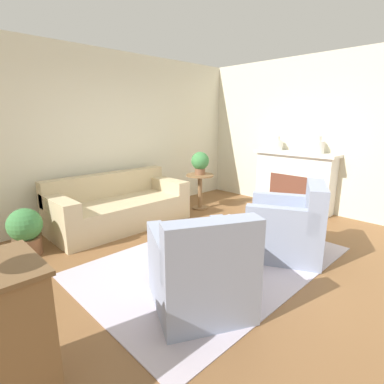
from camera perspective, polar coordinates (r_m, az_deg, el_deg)
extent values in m
plane|color=brown|center=(3.77, 4.31, -12.99)|extent=(16.00, 16.00, 0.00)
cube|color=beige|center=(5.41, -16.44, 10.13)|extent=(8.99, 0.12, 2.80)
cube|color=beige|center=(5.93, 24.21, 9.77)|extent=(0.12, 9.80, 2.80)
cube|color=#BCB2C1|center=(3.77, 4.31, -12.93)|extent=(3.13, 2.06, 0.01)
cube|color=#C6B289|center=(4.97, -13.35, -3.89)|extent=(2.15, 0.97, 0.43)
cube|color=#C6B289|center=(5.19, -15.79, 1.38)|extent=(2.15, 0.20, 0.38)
cube|color=#C6B289|center=(4.48, -23.96, -2.40)|extent=(0.24, 0.93, 0.21)
cube|color=#C6B289|center=(5.40, -4.74, 1.40)|extent=(0.24, 0.93, 0.21)
cube|color=olive|center=(4.67, -10.32, -7.33)|extent=(1.94, 0.05, 0.06)
cube|color=#8E99B2|center=(2.88, 1.30, -16.95)|extent=(1.11, 1.14, 0.43)
cube|color=#8E99B2|center=(2.38, 3.94, -11.24)|extent=(0.80, 0.54, 0.51)
cube|color=#8E99B2|center=(2.85, 7.60, -9.50)|extent=(0.51, 0.81, 0.28)
cube|color=#8E99B2|center=(2.66, -5.66, -11.17)|extent=(0.51, 0.81, 0.28)
cube|color=olive|center=(3.31, -1.00, -16.22)|extent=(0.66, 0.37, 0.06)
cube|color=#8E99B2|center=(4.01, 16.99, -8.39)|extent=(1.11, 1.14, 0.43)
cube|color=#8E99B2|center=(3.88, 22.47, -2.31)|extent=(0.80, 0.54, 0.51)
cube|color=#8E99B2|center=(4.21, 17.20, -2.25)|extent=(0.51, 0.81, 0.28)
cube|color=#8E99B2|center=(3.58, 16.90, -5.04)|extent=(0.51, 0.81, 0.28)
cube|color=olive|center=(4.10, 11.02, -10.28)|extent=(0.66, 0.37, 0.06)
cylinder|color=#C6B289|center=(3.64, 4.12, -9.03)|extent=(0.68, 0.68, 0.31)
cylinder|color=olive|center=(3.48, 4.33, -14.16)|extent=(0.05, 0.05, 0.12)
cylinder|color=olive|center=(3.76, 8.53, -12.01)|extent=(0.05, 0.05, 0.12)
cylinder|color=olive|center=(3.73, -0.46, -12.09)|extent=(0.05, 0.05, 0.12)
cylinder|color=olive|center=(3.99, 3.83, -10.28)|extent=(0.05, 0.05, 0.12)
cylinder|color=olive|center=(5.65, 1.54, 3.20)|extent=(0.52, 0.52, 0.03)
cylinder|color=olive|center=(5.72, 1.52, -0.09)|extent=(0.08, 0.08, 0.64)
cylinder|color=olive|center=(5.81, 1.50, -3.02)|extent=(0.29, 0.29, 0.03)
cube|color=white|center=(5.99, 18.85, 2.03)|extent=(0.36, 1.45, 1.10)
cube|color=brown|center=(5.88, 17.96, 0.21)|extent=(0.02, 0.80, 0.60)
cube|color=white|center=(5.90, 19.15, 6.98)|extent=(0.44, 1.55, 0.05)
cylinder|color=silver|center=(6.07, 15.88, 8.55)|extent=(0.21, 0.21, 0.19)
cylinder|color=silver|center=(6.06, 15.96, 9.80)|extent=(0.10, 0.10, 0.07)
cylinder|color=silver|center=(5.72, 22.83, 7.83)|extent=(0.22, 0.22, 0.22)
cylinder|color=silver|center=(5.70, 22.98, 9.34)|extent=(0.10, 0.10, 0.09)
cylinder|color=brown|center=(5.64, 1.54, 3.94)|extent=(0.19, 0.19, 0.12)
sphere|color=#3D7F42|center=(5.61, 1.56, 5.96)|extent=(0.33, 0.33, 0.33)
cylinder|color=brown|center=(4.41, -28.82, -9.05)|extent=(0.34, 0.34, 0.23)
sphere|color=#3D7F42|center=(4.31, -29.27, -5.46)|extent=(0.42, 0.42, 0.42)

